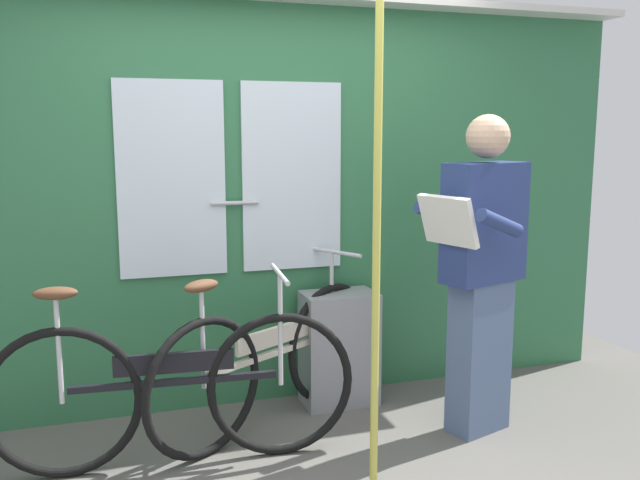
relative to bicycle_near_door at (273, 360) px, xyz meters
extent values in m
cube|color=#2D6B42|center=(0.07, 0.43, 0.79)|extent=(4.61, 0.08, 2.36)
cube|color=silver|center=(-0.48, 0.38, 0.98)|extent=(0.60, 0.02, 1.10)
cube|color=silver|center=(0.22, 0.38, 0.98)|extent=(0.60, 0.02, 1.10)
cylinder|color=#B2B2B7|center=(-0.13, 0.36, 0.84)|extent=(0.28, 0.02, 0.02)
torus|color=black|center=(0.43, 0.25, -0.02)|extent=(0.65, 0.41, 0.73)
torus|color=black|center=(-0.41, -0.24, -0.02)|extent=(0.65, 0.41, 0.73)
cube|color=beige|center=(0.01, 0.00, 0.04)|extent=(0.81, 0.49, 0.03)
cube|color=beige|center=(0.01, 0.00, 0.13)|extent=(0.48, 0.29, 0.10)
cylinder|color=#B7B7BC|center=(-0.41, -0.24, 0.24)|extent=(0.02, 0.02, 0.52)
ellipsoid|color=brown|center=(-0.41, -0.24, 0.50)|extent=(0.22, 0.18, 0.06)
cylinder|color=#B7B7BC|center=(0.43, 0.25, 0.26)|extent=(0.02, 0.02, 0.56)
cylinder|color=#B7B7BC|center=(0.43, 0.25, 0.54)|extent=(0.24, 0.39, 0.02)
torus|color=black|center=(-0.04, -0.33, -0.02)|extent=(0.75, 0.11, 0.74)
torus|color=black|center=(-1.08, -0.25, -0.02)|extent=(0.75, 0.11, 0.74)
cube|color=black|center=(-0.56, -0.29, 0.04)|extent=(0.99, 0.11, 0.03)
cube|color=black|center=(-0.56, -0.29, 0.14)|extent=(0.57, 0.08, 0.10)
cylinder|color=#B7B7BC|center=(-1.08, -0.25, 0.25)|extent=(0.02, 0.02, 0.53)
ellipsoid|color=brown|center=(-1.08, -0.25, 0.51)|extent=(0.21, 0.11, 0.06)
cylinder|color=#B7B7BC|center=(-0.04, -0.33, 0.27)|extent=(0.02, 0.02, 0.57)
cylinder|color=#B7B7BC|center=(-0.04, -0.33, 0.55)|extent=(0.06, 0.44, 0.02)
cube|color=slate|center=(1.07, -0.38, 0.03)|extent=(0.37, 0.27, 0.84)
cube|color=navy|center=(1.07, -0.38, 0.77)|extent=(0.51, 0.34, 0.63)
sphere|color=tan|center=(1.07, -0.38, 1.22)|extent=(0.23, 0.23, 0.23)
cube|color=silver|center=(0.80, -0.47, 0.80)|extent=(0.21, 0.36, 0.26)
cylinder|color=navy|center=(1.00, -0.63, 0.80)|extent=(0.31, 0.16, 0.17)
cylinder|color=navy|center=(0.87, -0.22, 0.80)|extent=(0.31, 0.16, 0.17)
cube|color=gray|center=(0.46, 0.21, -0.05)|extent=(0.44, 0.28, 0.68)
cylinder|color=#C6C14C|center=(0.28, -0.78, 0.79)|extent=(0.04, 0.04, 2.36)
camera|label=1|loc=(-0.85, -3.49, 1.25)|focal=38.06mm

